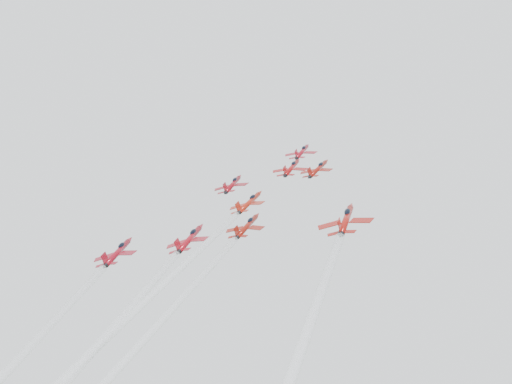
% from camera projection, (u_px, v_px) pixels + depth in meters
% --- Properties ---
extents(jet_lead, '(9.06, 10.99, 8.81)m').
position_uv_depth(jet_lead, '(302.00, 151.00, 153.24)').
color(jet_lead, maroon).
extents(jet_row2_left, '(9.40, 11.41, 9.15)m').
position_uv_depth(jet_row2_left, '(233.00, 184.00, 143.66)').
color(jet_row2_left, maroon).
extents(jet_row2_center, '(9.26, 11.24, 9.01)m').
position_uv_depth(jet_row2_center, '(292.00, 168.00, 142.00)').
color(jet_row2_center, '#A10F10').
extents(jet_row2_right, '(8.44, 10.24, 8.21)m').
position_uv_depth(jet_row2_right, '(318.00, 169.00, 134.89)').
color(jet_row2_right, maroon).
extents(jet_center, '(9.05, 77.87, 62.40)m').
position_uv_depth(jet_center, '(146.00, 317.00, 89.32)').
color(jet_center, '#AD2110').
extents(jet_rear_right, '(8.55, 73.54, 58.93)m').
position_uv_depth(jet_rear_right, '(135.00, 360.00, 78.21)').
color(jet_rear_right, maroon).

